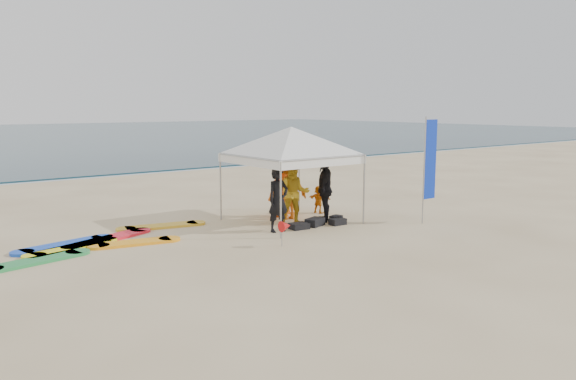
{
  "coord_description": "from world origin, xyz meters",
  "views": [
    {
      "loc": [
        -9.3,
        -9.02,
        3.4
      ],
      "look_at": [
        -0.38,
        2.6,
        1.2
      ],
      "focal_mm": 35.0,
      "sensor_mm": 36.0,
      "label": 1
    }
  ],
  "objects_px": {
    "person_black_a": "(278,200)",
    "marker_pennant": "(286,226)",
    "canopy_tent": "(291,127)",
    "person_yellow": "(295,193)",
    "surfboard_spread": "(99,243)",
    "person_black_b": "(325,189)",
    "person_orange_b": "(281,191)",
    "feather_flag": "(430,161)",
    "person_orange_a": "(288,189)",
    "person_seated": "(318,199)"
  },
  "relations": [
    {
      "from": "person_black_a",
      "to": "marker_pennant",
      "type": "height_order",
      "value": "person_black_a"
    },
    {
      "from": "person_black_b",
      "to": "person_orange_a",
      "type": "bearing_deg",
      "value": -99.66
    },
    {
      "from": "person_seated",
      "to": "marker_pennant",
      "type": "bearing_deg",
      "value": 115.23
    },
    {
      "from": "person_yellow",
      "to": "canopy_tent",
      "type": "relative_size",
      "value": 0.43
    },
    {
      "from": "person_orange_a",
      "to": "feather_flag",
      "type": "relative_size",
      "value": 0.6
    },
    {
      "from": "person_black_a",
      "to": "feather_flag",
      "type": "distance_m",
      "value": 4.63
    },
    {
      "from": "person_orange_b",
      "to": "surfboard_spread",
      "type": "xyz_separation_m",
      "value": [
        -5.71,
        -0.07,
        -0.76
      ]
    },
    {
      "from": "person_black_b",
      "to": "feather_flag",
      "type": "relative_size",
      "value": 0.63
    },
    {
      "from": "person_seated",
      "to": "canopy_tent",
      "type": "relative_size",
      "value": 0.21
    },
    {
      "from": "canopy_tent",
      "to": "surfboard_spread",
      "type": "distance_m",
      "value": 6.17
    },
    {
      "from": "person_black_a",
      "to": "person_orange_a",
      "type": "xyz_separation_m",
      "value": [
        1.28,
        1.23,
        0.05
      ]
    },
    {
      "from": "surfboard_spread",
      "to": "person_orange_b",
      "type": "bearing_deg",
      "value": 0.66
    },
    {
      "from": "person_black_a",
      "to": "person_seated",
      "type": "relative_size",
      "value": 1.98
    },
    {
      "from": "person_seated",
      "to": "feather_flag",
      "type": "distance_m",
      "value": 3.73
    },
    {
      "from": "marker_pennant",
      "to": "canopy_tent",
      "type": "bearing_deg",
      "value": 49.61
    },
    {
      "from": "person_yellow",
      "to": "surfboard_spread",
      "type": "height_order",
      "value": "person_yellow"
    },
    {
      "from": "person_yellow",
      "to": "person_orange_b",
      "type": "height_order",
      "value": "person_yellow"
    },
    {
      "from": "person_orange_a",
      "to": "surfboard_spread",
      "type": "xyz_separation_m",
      "value": [
        -5.66,
        0.37,
        -0.89
      ]
    },
    {
      "from": "person_seated",
      "to": "surfboard_spread",
      "type": "xyz_separation_m",
      "value": [
        -6.99,
        0.23,
        -0.41
      ]
    },
    {
      "from": "person_black_a",
      "to": "feather_flag",
      "type": "bearing_deg",
      "value": -21.63
    },
    {
      "from": "person_black_a",
      "to": "person_orange_a",
      "type": "height_order",
      "value": "person_orange_a"
    },
    {
      "from": "surfboard_spread",
      "to": "marker_pennant",
      "type": "bearing_deg",
      "value": -39.97
    },
    {
      "from": "feather_flag",
      "to": "person_orange_b",
      "type": "bearing_deg",
      "value": 130.46
    },
    {
      "from": "person_black_a",
      "to": "person_black_b",
      "type": "height_order",
      "value": "person_black_b"
    },
    {
      "from": "person_yellow",
      "to": "surfboard_spread",
      "type": "relative_size",
      "value": 0.31
    },
    {
      "from": "person_yellow",
      "to": "person_orange_b",
      "type": "distance_m",
      "value": 1.22
    },
    {
      "from": "person_yellow",
      "to": "surfboard_spread",
      "type": "distance_m",
      "value": 5.52
    },
    {
      "from": "person_yellow",
      "to": "marker_pennant",
      "type": "xyz_separation_m",
      "value": [
        -1.77,
        -1.9,
        -0.41
      ]
    },
    {
      "from": "person_orange_b",
      "to": "person_seated",
      "type": "bearing_deg",
      "value": 178.59
    },
    {
      "from": "marker_pennant",
      "to": "person_orange_b",
      "type": "bearing_deg",
      "value": 55.06
    },
    {
      "from": "person_orange_b",
      "to": "marker_pennant",
      "type": "xyz_separation_m",
      "value": [
        -2.14,
        -3.06,
        -0.3
      ]
    },
    {
      "from": "feather_flag",
      "to": "surfboard_spread",
      "type": "xyz_separation_m",
      "value": [
        -8.58,
        3.3,
        -1.79
      ]
    },
    {
      "from": "canopy_tent",
      "to": "surfboard_spread",
      "type": "relative_size",
      "value": 0.74
    },
    {
      "from": "canopy_tent",
      "to": "person_yellow",
      "type": "bearing_deg",
      "value": -111.1
    },
    {
      "from": "person_black_b",
      "to": "marker_pennant",
      "type": "bearing_deg",
      "value": -10.87
    },
    {
      "from": "person_orange_b",
      "to": "person_seated",
      "type": "relative_size",
      "value": 1.79
    },
    {
      "from": "person_black_b",
      "to": "canopy_tent",
      "type": "height_order",
      "value": "canopy_tent"
    },
    {
      "from": "canopy_tent",
      "to": "person_black_a",
      "type": "bearing_deg",
      "value": -142.62
    },
    {
      "from": "person_orange_a",
      "to": "feather_flag",
      "type": "xyz_separation_m",
      "value": [
        2.92,
        -2.93,
        0.9
      ]
    },
    {
      "from": "person_black_a",
      "to": "person_orange_a",
      "type": "relative_size",
      "value": 0.95
    },
    {
      "from": "person_yellow",
      "to": "feather_flag",
      "type": "xyz_separation_m",
      "value": [
        3.24,
        -2.22,
        0.92
      ]
    },
    {
      "from": "person_black_a",
      "to": "person_black_b",
      "type": "distance_m",
      "value": 1.92
    },
    {
      "from": "person_orange_b",
      "to": "surfboard_spread",
      "type": "height_order",
      "value": "person_orange_b"
    },
    {
      "from": "person_black_a",
      "to": "person_yellow",
      "type": "relative_size",
      "value": 0.97
    },
    {
      "from": "person_black_b",
      "to": "canopy_tent",
      "type": "distance_m",
      "value": 2.08
    },
    {
      "from": "canopy_tent",
      "to": "surfboard_spread",
      "type": "xyz_separation_m",
      "value": [
        -5.46,
        0.77,
        -2.76
      ]
    },
    {
      "from": "person_orange_b",
      "to": "canopy_tent",
      "type": "xyz_separation_m",
      "value": [
        -0.24,
        -0.83,
        2.0
      ]
    },
    {
      "from": "person_seated",
      "to": "marker_pennant",
      "type": "distance_m",
      "value": 4.39
    },
    {
      "from": "person_orange_a",
      "to": "person_black_b",
      "type": "bearing_deg",
      "value": 139.16
    },
    {
      "from": "canopy_tent",
      "to": "marker_pennant",
      "type": "bearing_deg",
      "value": -130.39
    }
  ]
}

